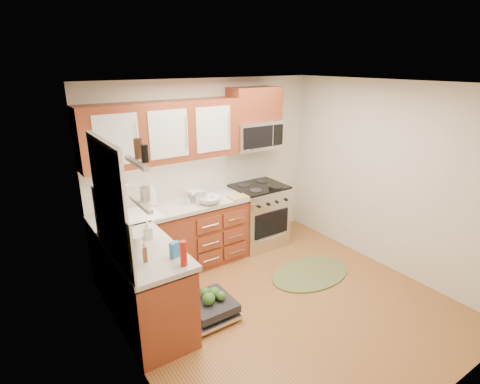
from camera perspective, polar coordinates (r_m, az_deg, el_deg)
floor at (r=4.65m, az=6.69°, el=-16.50°), size 3.50×3.50×0.00m
ceiling at (r=3.78m, az=8.21°, el=15.94°), size 3.50×3.50×0.00m
wall_back at (r=5.41m, az=-4.86°, el=3.60°), size 3.50×0.04×2.50m
wall_front at (r=3.10m, az=29.51°, el=-11.56°), size 3.50×0.04×2.50m
wall_left at (r=3.26m, az=-16.79°, el=-8.18°), size 0.04×3.50×2.50m
wall_right at (r=5.32m, az=21.77°, el=1.97°), size 0.04×3.50×2.50m
base_cabinet_back at (r=5.16m, az=-10.04°, el=-7.29°), size 2.05×0.60×0.85m
base_cabinet_left at (r=4.19m, az=-13.95°, el=-14.43°), size 0.60×1.25×0.85m
countertop_back at (r=4.96m, az=-10.31°, el=-2.42°), size 2.07×0.64×0.05m
countertop_left at (r=3.95m, az=-14.37°, el=-8.64°), size 0.64×1.27×0.05m
backsplash_back at (r=5.11m, az=-11.86°, el=1.84°), size 2.05×0.02×0.57m
backsplash_left at (r=3.74m, az=-19.00°, el=-5.44°), size 0.02×1.25×0.57m
upper_cabinets at (r=4.81m, az=-11.67°, el=8.93°), size 2.05×0.35×0.75m
cabinet_over_mw at (r=5.46m, az=2.20°, el=13.26°), size 0.76×0.35×0.47m
range at (r=5.77m, az=2.84°, el=-3.52°), size 0.76×0.64×0.95m
microwave at (r=5.50m, az=2.30°, el=8.73°), size 0.76×0.38×0.40m
sink at (r=4.82m, az=-15.85°, el=-4.84°), size 0.62×0.50×0.26m
dishwasher at (r=4.39m, az=-4.95°, el=-17.26°), size 0.70×0.60×0.20m
window at (r=3.60m, az=-19.48°, el=-0.65°), size 0.03×1.05×1.05m
window_blind at (r=3.51m, az=-19.68°, el=4.49°), size 0.02×0.96×0.40m
shelf_upper at (r=2.67m, az=-15.51°, el=4.30°), size 0.04×0.40×0.03m
shelf_lower at (r=2.76m, az=-14.95°, el=-1.72°), size 0.04×0.40×0.03m
rug at (r=5.24m, az=10.67°, el=-12.09°), size 1.38×1.18×0.02m
skillet at (r=5.48m, az=5.50°, el=0.71°), size 0.24×0.24×0.04m
stock_pot at (r=5.02m, az=-6.07°, el=-0.95°), size 0.24×0.24×0.11m
cutting_board at (r=5.17m, az=-0.14°, el=-0.77°), size 0.29×0.18×0.02m
canister at (r=4.97m, az=-7.87°, el=-0.99°), size 0.11×0.11×0.15m
paper_towel_roll at (r=3.63m, az=-15.64°, el=-8.45°), size 0.15×0.15×0.28m
mustard_bottle at (r=3.89m, az=-17.32°, el=-7.03°), size 0.07×0.07×0.23m
red_bottle at (r=3.51m, az=-8.61°, el=-9.23°), size 0.08×0.08×0.25m
wooden_box at (r=3.67m, az=-15.33°, el=-9.16°), size 0.16×0.12×0.15m
blue_carton at (r=3.68m, az=-9.88°, el=-8.64°), size 0.11×0.08×0.15m
bowl_a at (r=5.25m, az=-6.63°, el=-0.32°), size 0.33×0.33×0.06m
bowl_b at (r=4.96m, az=-4.65°, el=-1.26°), size 0.33×0.33×0.09m
cup at (r=5.10m, az=-3.87°, el=-0.68°), size 0.12×0.12×0.09m
soap_bottle_a at (r=4.97m, az=-13.35°, el=-0.20°), size 0.15×0.15×0.34m
soap_bottle_b at (r=4.09m, az=-13.88°, el=-5.61°), size 0.11×0.11×0.20m
soap_bottle_c at (r=3.76m, az=-16.51°, el=-8.45°), size 0.14×0.14×0.17m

